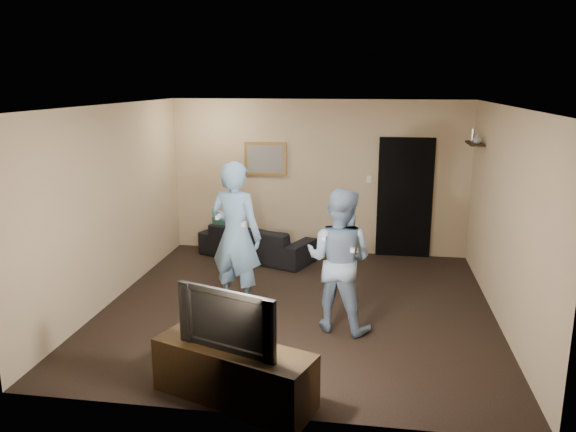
% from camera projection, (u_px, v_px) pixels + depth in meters
% --- Properties ---
extents(ground, '(5.00, 5.00, 0.00)m').
position_uv_depth(ground, '(298.00, 307.00, 7.38)').
color(ground, black).
rests_on(ground, ground).
extents(ceiling, '(5.00, 5.00, 0.04)m').
position_uv_depth(ceiling, '(299.00, 106.00, 6.76)').
color(ceiling, silver).
rests_on(ceiling, wall_back).
extents(wall_back, '(5.00, 0.04, 2.60)m').
position_uv_depth(wall_back, '(318.00, 177.00, 9.47)').
color(wall_back, tan).
rests_on(wall_back, ground).
extents(wall_front, '(5.00, 0.04, 2.60)m').
position_uv_depth(wall_front, '(258.00, 277.00, 4.67)').
color(wall_front, tan).
rests_on(wall_front, ground).
extents(wall_left, '(0.04, 5.00, 2.60)m').
position_uv_depth(wall_left, '(112.00, 204.00, 7.44)').
color(wall_left, tan).
rests_on(wall_left, ground).
extents(wall_right, '(0.04, 5.00, 2.60)m').
position_uv_depth(wall_right, '(505.00, 218.00, 6.70)').
color(wall_right, tan).
rests_on(wall_right, ground).
extents(sofa, '(2.06, 1.41, 0.56)m').
position_uv_depth(sofa, '(257.00, 241.00, 9.36)').
color(sofa, black).
rests_on(sofa, ground).
extents(throw_pillow, '(0.41, 0.22, 0.40)m').
position_uv_depth(throw_pillow, '(225.00, 229.00, 9.39)').
color(throw_pillow, '#16443A').
rests_on(throw_pillow, sofa).
extents(painting_frame, '(0.72, 0.05, 0.57)m').
position_uv_depth(painting_frame, '(265.00, 159.00, 9.51)').
color(painting_frame, olive).
rests_on(painting_frame, wall_back).
extents(painting_canvas, '(0.62, 0.01, 0.47)m').
position_uv_depth(painting_canvas, '(265.00, 159.00, 9.48)').
color(painting_canvas, slate).
rests_on(painting_canvas, painting_frame).
extents(doorway, '(0.90, 0.06, 2.00)m').
position_uv_depth(doorway, '(405.00, 198.00, 9.30)').
color(doorway, black).
rests_on(doorway, ground).
extents(light_switch, '(0.08, 0.02, 0.12)m').
position_uv_depth(light_switch, '(369.00, 179.00, 9.32)').
color(light_switch, silver).
rests_on(light_switch, wall_back).
extents(wall_shelf, '(0.20, 0.60, 0.03)m').
position_uv_depth(wall_shelf, '(475.00, 143.00, 8.28)').
color(wall_shelf, black).
rests_on(wall_shelf, wall_right).
extents(shelf_vase, '(0.13, 0.13, 0.14)m').
position_uv_depth(shelf_vase, '(477.00, 139.00, 8.11)').
color(shelf_vase, '#9F9FA3').
rests_on(shelf_vase, wall_shelf).
extents(shelf_figurine, '(0.06, 0.06, 0.18)m').
position_uv_depth(shelf_figurine, '(473.00, 135.00, 8.49)').
color(shelf_figurine, silver).
rests_on(shelf_figurine, wall_shelf).
extents(tv_console, '(1.62, 1.00, 0.55)m').
position_uv_depth(tv_console, '(234.00, 374.00, 5.19)').
color(tv_console, black).
rests_on(tv_console, ground).
extents(television, '(1.00, 0.47, 0.58)m').
position_uv_depth(television, '(232.00, 317.00, 5.06)').
color(television, black).
rests_on(television, tv_console).
extents(wii_player_left, '(0.80, 0.63, 1.93)m').
position_uv_depth(wii_player_left, '(236.00, 236.00, 7.15)').
color(wii_player_left, '#77A7CF').
rests_on(wii_player_left, ground).
extents(wii_player_right, '(0.98, 0.86, 1.70)m').
position_uv_depth(wii_player_right, '(339.00, 260.00, 6.56)').
color(wii_player_right, '#7F9CB9').
rests_on(wii_player_right, ground).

